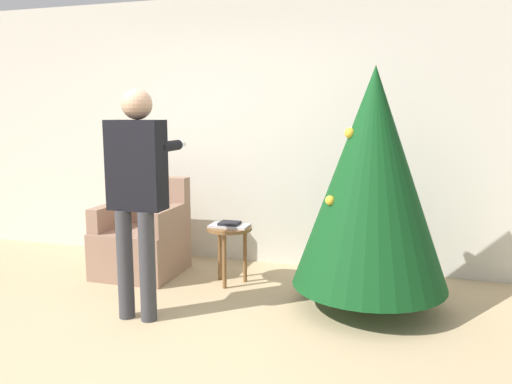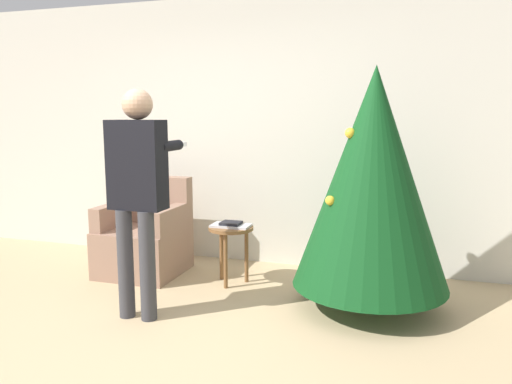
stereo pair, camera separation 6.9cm
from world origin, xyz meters
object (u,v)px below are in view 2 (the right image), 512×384
Objects in this scene: christmas_tree at (373,178)px; armchair at (145,239)px; side_stool at (231,236)px; person_standing at (138,182)px.

christmas_tree reaches higher than armchair.
armchair reaches higher than side_stool.
armchair is (-2.17, 0.29, -0.72)m from christmas_tree.
armchair is 0.53× the size of person_standing.
christmas_tree is at bearing -7.64° from armchair.
person_standing reaches higher than side_stool.
christmas_tree reaches higher than person_standing.
armchair is 1.73× the size of side_stool.
person_standing is at bearing -157.99° from christmas_tree.
person_standing is at bearing -61.75° from armchair.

